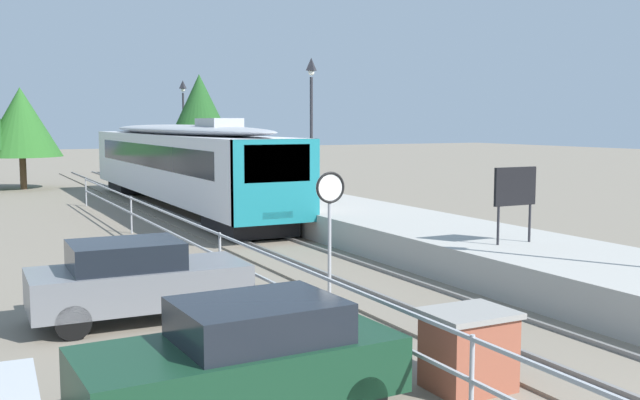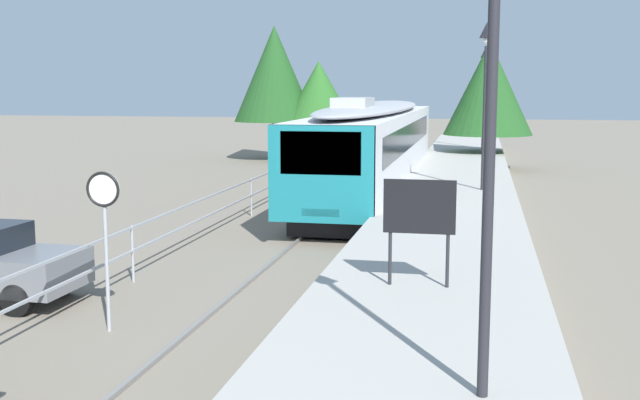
{
  "view_description": "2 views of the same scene",
  "coord_description": "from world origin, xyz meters",
  "px_view_note": "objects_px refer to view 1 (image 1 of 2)",
  "views": [
    {
      "loc": [
        -8.72,
        -3.67,
        3.75
      ],
      "look_at": [
        0.4,
        14.24,
        1.6
      ],
      "focal_mm": 41.07,
      "sensor_mm": 36.0,
      "label": 1
    },
    {
      "loc": [
        4.04,
        -3.46,
        4.22
      ],
      "look_at": [
        0.4,
        14.24,
        1.6
      ],
      "focal_mm": 43.9,
      "sensor_mm": 36.0,
      "label": 2
    }
  ],
  "objects_px": {
    "commuter_train": "(179,160)",
    "platform_lamp_far_end": "(183,107)",
    "parked_hatchback_dark_green": "(244,360)",
    "platform_lamp_mid_platform": "(311,100)",
    "platform_notice_board": "(515,189)",
    "parked_hatchback_grey": "(136,279)",
    "brick_utility_cabinet": "(468,349)",
    "speed_limit_sign": "(330,207)"
  },
  "relations": [
    {
      "from": "platform_notice_board",
      "to": "speed_limit_sign",
      "type": "relative_size",
      "value": 0.64
    },
    {
      "from": "platform_lamp_mid_platform",
      "to": "brick_utility_cabinet",
      "type": "xyz_separation_m",
      "value": [
        -6.47,
        -18.05,
        -4.05
      ]
    },
    {
      "from": "commuter_train",
      "to": "parked_hatchback_grey",
      "type": "bearing_deg",
      "value": -108.86
    },
    {
      "from": "commuter_train",
      "to": "platform_lamp_far_end",
      "type": "relative_size",
      "value": 3.9
    },
    {
      "from": "commuter_train",
      "to": "brick_utility_cabinet",
      "type": "xyz_separation_m",
      "value": [
        -2.34,
        -22.28,
        -1.58
      ]
    },
    {
      "from": "platform_lamp_far_end",
      "to": "platform_notice_board",
      "type": "distance_m",
      "value": 30.52
    },
    {
      "from": "brick_utility_cabinet",
      "to": "parked_hatchback_dark_green",
      "type": "height_order",
      "value": "parked_hatchback_dark_green"
    },
    {
      "from": "parked_hatchback_dark_green",
      "to": "platform_lamp_mid_platform",
      "type": "bearing_deg",
      "value": 61.28
    },
    {
      "from": "platform_lamp_mid_platform",
      "to": "platform_notice_board",
      "type": "height_order",
      "value": "platform_lamp_mid_platform"
    },
    {
      "from": "commuter_train",
      "to": "platform_lamp_mid_platform",
      "type": "bearing_deg",
      "value": -45.66
    },
    {
      "from": "commuter_train",
      "to": "platform_lamp_far_end",
      "type": "bearing_deg",
      "value": 72.7
    },
    {
      "from": "platform_lamp_mid_platform",
      "to": "platform_lamp_far_end",
      "type": "distance_m",
      "value": 17.51
    },
    {
      "from": "platform_lamp_far_end",
      "to": "parked_hatchback_grey",
      "type": "height_order",
      "value": "platform_lamp_far_end"
    },
    {
      "from": "platform_lamp_far_end",
      "to": "parked_hatchback_grey",
      "type": "bearing_deg",
      "value": -108.17
    },
    {
      "from": "platform_lamp_mid_platform",
      "to": "speed_limit_sign",
      "type": "xyz_separation_m",
      "value": [
        -6.35,
        -13.65,
        -2.5
      ]
    },
    {
      "from": "platform_lamp_mid_platform",
      "to": "parked_hatchback_dark_green",
      "type": "height_order",
      "value": "platform_lamp_mid_platform"
    },
    {
      "from": "platform_lamp_far_end",
      "to": "platform_notice_board",
      "type": "height_order",
      "value": "platform_lamp_far_end"
    },
    {
      "from": "commuter_train",
      "to": "brick_utility_cabinet",
      "type": "relative_size",
      "value": 17.25
    },
    {
      "from": "brick_utility_cabinet",
      "to": "parked_hatchback_dark_green",
      "type": "bearing_deg",
      "value": 173.18
    },
    {
      "from": "parked_hatchback_grey",
      "to": "speed_limit_sign",
      "type": "bearing_deg",
      "value": -21.02
    },
    {
      "from": "platform_lamp_mid_platform",
      "to": "parked_hatchback_dark_green",
      "type": "xyz_separation_m",
      "value": [
        -9.68,
        -17.66,
        -3.83
      ]
    },
    {
      "from": "platform_lamp_mid_platform",
      "to": "parked_hatchback_grey",
      "type": "relative_size",
      "value": 1.33
    },
    {
      "from": "platform_lamp_far_end",
      "to": "parked_hatchback_dark_green",
      "type": "height_order",
      "value": "platform_lamp_far_end"
    },
    {
      "from": "platform_lamp_far_end",
      "to": "brick_utility_cabinet",
      "type": "height_order",
      "value": "platform_lamp_far_end"
    },
    {
      "from": "platform_lamp_far_end",
      "to": "brick_utility_cabinet",
      "type": "bearing_deg",
      "value": -100.31
    },
    {
      "from": "platform_lamp_far_end",
      "to": "speed_limit_sign",
      "type": "height_order",
      "value": "platform_lamp_far_end"
    },
    {
      "from": "platform_lamp_mid_platform",
      "to": "brick_utility_cabinet",
      "type": "distance_m",
      "value": 19.6
    },
    {
      "from": "commuter_train",
      "to": "speed_limit_sign",
      "type": "xyz_separation_m",
      "value": [
        -2.22,
        -17.88,
        -0.03
      ]
    },
    {
      "from": "platform_lamp_mid_platform",
      "to": "commuter_train",
      "type": "bearing_deg",
      "value": 134.34
    },
    {
      "from": "platform_notice_board",
      "to": "parked_hatchback_grey",
      "type": "distance_m",
      "value": 8.86
    },
    {
      "from": "brick_utility_cabinet",
      "to": "platform_lamp_far_end",
      "type": "bearing_deg",
      "value": 79.69
    },
    {
      "from": "platform_lamp_mid_platform",
      "to": "platform_notice_board",
      "type": "distance_m",
      "value": 13.16
    },
    {
      "from": "platform_lamp_far_end",
      "to": "parked_hatchback_dark_green",
      "type": "bearing_deg",
      "value": -105.39
    },
    {
      "from": "parked_hatchback_dark_green",
      "to": "parked_hatchback_grey",
      "type": "bearing_deg",
      "value": 91.2
    },
    {
      "from": "parked_hatchback_dark_green",
      "to": "speed_limit_sign",
      "type": "bearing_deg",
      "value": 50.35
    },
    {
      "from": "platform_notice_board",
      "to": "parked_hatchback_grey",
      "type": "relative_size",
      "value": 0.45
    },
    {
      "from": "speed_limit_sign",
      "to": "parked_hatchback_dark_green",
      "type": "bearing_deg",
      "value": -129.65
    },
    {
      "from": "commuter_train",
      "to": "platform_lamp_mid_platform",
      "type": "distance_m",
      "value": 6.41
    },
    {
      "from": "platform_lamp_mid_platform",
      "to": "parked_hatchback_dark_green",
      "type": "bearing_deg",
      "value": -118.72
    },
    {
      "from": "platform_lamp_mid_platform",
      "to": "platform_lamp_far_end",
      "type": "height_order",
      "value": "same"
    },
    {
      "from": "parked_hatchback_dark_green",
      "to": "commuter_train",
      "type": "bearing_deg",
      "value": 75.79
    },
    {
      "from": "commuter_train",
      "to": "platform_notice_board",
      "type": "bearing_deg",
      "value": -79.81
    }
  ]
}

